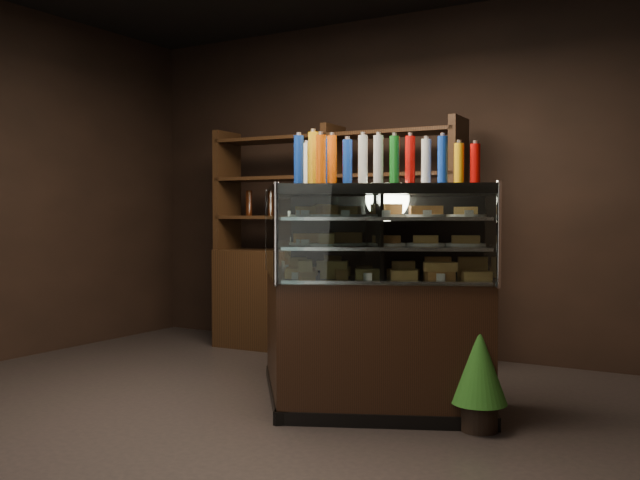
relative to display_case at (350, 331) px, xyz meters
The scene contains 7 objects.
ground 1.04m from the display_case, 134.86° to the right, with size 5.00×5.00×0.00m, color black.
room_shell 1.74m from the display_case, 134.86° to the right, with size 5.02×5.02×3.01m.
display_case is the anchor object (origin of this frame).
food_display 0.60m from the display_case, 104.27° to the right, with size 1.59×1.04×0.44m.
bottles_top 1.07m from the display_case, 75.73° to the left, with size 1.42×0.90×0.30m.
potted_conifer 0.90m from the display_case, ahead, with size 0.31×0.31×0.67m.
back_shelving 1.67m from the display_case, 123.10° to the left, with size 2.31×0.52×2.00m.
Camera 1 is at (2.78, -3.36, 1.22)m, focal length 40.00 mm.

